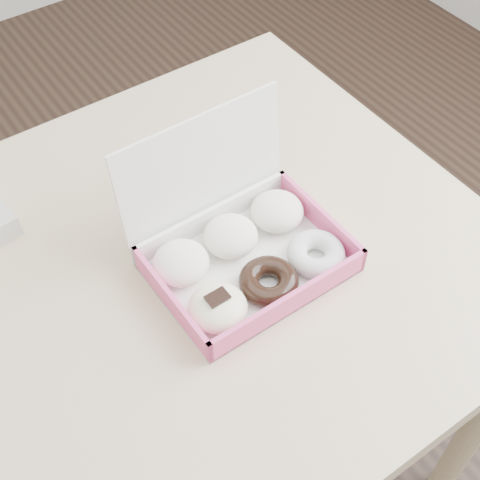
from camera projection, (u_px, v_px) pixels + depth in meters
table at (101, 341)px, 0.97m from camera, size 1.20×0.80×0.75m
donut_box at (241, 249)px, 0.94m from camera, size 0.27×0.23×0.19m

